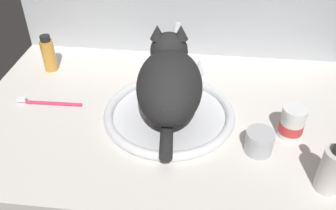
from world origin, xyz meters
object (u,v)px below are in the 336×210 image
object	(u,v)px
amber_bottle	(49,54)
pill_bottle	(292,123)
faucet	(176,56)
metal_jar	(259,142)
soap_pump_bottle	(332,169)
cat	(168,79)
sink_basin	(168,113)
toothbrush	(48,102)

from	to	relation	value
amber_bottle	pill_bottle	bearing A→B (deg)	-18.51
faucet	metal_jar	xyz separation A→B (cm)	(23.83, -32.59, -4.21)
soap_pump_bottle	pill_bottle	distance (cm)	17.89
faucet	cat	world-z (taller)	cat
sink_basin	cat	distance (cm)	10.10
faucet	soap_pump_bottle	world-z (taller)	faucet
sink_basin	amber_bottle	world-z (taller)	amber_bottle
sink_basin	cat	size ratio (longest dim) A/B	0.97
amber_bottle	metal_jar	bearing A→B (deg)	-25.74
faucet	pill_bottle	bearing A→B (deg)	-38.50
amber_bottle	pill_bottle	world-z (taller)	amber_bottle
toothbrush	soap_pump_bottle	bearing A→B (deg)	-17.34
sink_basin	amber_bottle	xyz separation A→B (cm)	(-41.72, 20.62, 4.69)
faucet	pill_bottle	distance (cm)	41.59
cat	toothbrush	world-z (taller)	cat
metal_jar	pill_bottle	bearing A→B (deg)	38.12
cat	amber_bottle	world-z (taller)	cat
amber_bottle	soap_pump_bottle	size ratio (longest dim) A/B	0.75
soap_pump_bottle	faucet	bearing A→B (deg)	131.59
faucet	toothbrush	distance (cm)	41.19
sink_basin	faucet	bearing A→B (deg)	90.00
sink_basin	toothbrush	size ratio (longest dim) A/B	1.88
faucet	pill_bottle	xyz separation A→B (cm)	(32.46, -25.82, -3.08)
amber_bottle	pill_bottle	distance (cm)	78.24
sink_basin	toothbrush	world-z (taller)	sink_basin
metal_jar	toothbrush	size ratio (longest dim) A/B	0.36
soap_pump_bottle	pill_bottle	size ratio (longest dim) A/B	1.84
amber_bottle	toothbrush	xyz separation A→B (cm)	(6.22, -18.82, -5.19)
amber_bottle	soap_pump_bottle	bearing A→B (deg)	-27.66
faucet	metal_jar	bearing A→B (deg)	-53.82
faucet	pill_bottle	world-z (taller)	faucet
soap_pump_bottle	cat	bearing A→B (deg)	148.62
faucet	cat	distance (cm)	19.85
faucet	amber_bottle	bearing A→B (deg)	-178.64
metal_jar	amber_bottle	bearing A→B (deg)	154.26
sink_basin	soap_pump_bottle	distance (cm)	43.70
pill_bottle	soap_pump_bottle	bearing A→B (deg)	-72.04
amber_bottle	faucet	bearing A→B (deg)	1.36
sink_basin	toothbrush	distance (cm)	35.55
cat	toothbrush	distance (cm)	36.80
sink_basin	metal_jar	bearing A→B (deg)	-24.74
metal_jar	soap_pump_bottle	bearing A→B (deg)	-35.75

